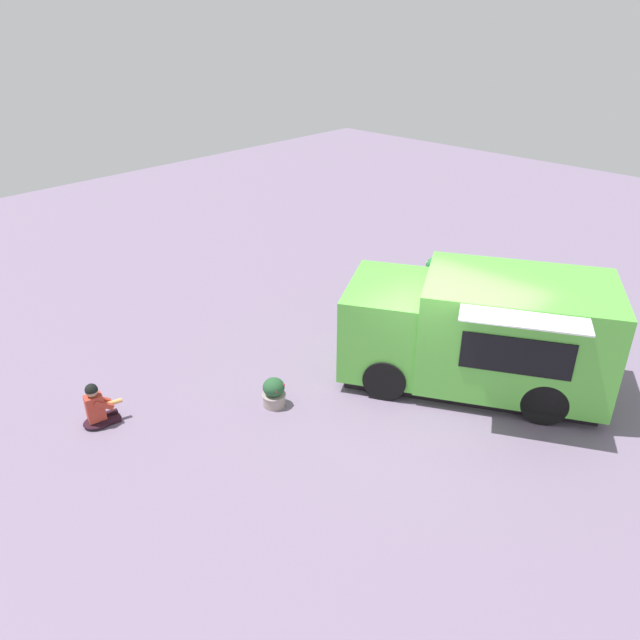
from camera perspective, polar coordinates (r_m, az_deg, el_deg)
The scene contains 5 objects.
ground_plane at distance 11.90m, azimuth 11.35°, elevation -7.50°, with size 40.00×40.00×0.00m, color slate.
food_truck at distance 12.07m, azimuth 14.67°, elevation -1.27°, with size 4.27×5.38×2.25m.
person_customer at distance 11.62m, azimuth -20.16°, elevation -7.75°, with size 0.78×0.56×0.86m.
planter_flowering_near at distance 16.76m, azimuth 10.65°, elevation 4.69°, with size 0.47×0.47×0.67m.
planter_flowering_far at distance 11.46m, azimuth -4.34°, elevation -6.79°, with size 0.45×0.45×0.58m.
Camera 1 is at (-8.50, -4.88, 6.76)m, focal length 34.14 mm.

